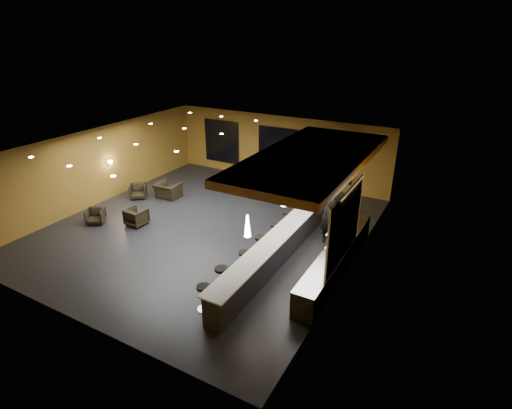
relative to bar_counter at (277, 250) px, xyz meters
The scene contains 36 objects.
floor 3.82m from the bar_counter, 164.68° to the left, with size 12.00×13.00×0.10m, color black.
ceiling 4.86m from the bar_counter, 164.68° to the left, with size 12.00×13.00×0.10m, color black.
wall_back 8.48m from the bar_counter, 115.80° to the left, with size 12.00×0.10×3.50m, color olive.
wall_front 6.76m from the bar_counter, 123.33° to the right, with size 12.00×0.10×3.50m, color olive.
wall_left 9.83m from the bar_counter, behind, with size 0.10×13.00×3.50m, color olive.
wall_right 2.88m from the bar_counter, 22.62° to the left, with size 0.10×13.00×3.50m, color olive.
wood_soffit 3.51m from the bar_counter, 80.07° to the left, with size 3.60×8.00×0.28m, color #A56530.
window_left 10.39m from the bar_counter, 133.86° to the left, with size 2.20×0.06×2.40m, color black.
window_center 8.37m from the bar_counter, 116.13° to the left, with size 2.20×0.06×2.40m, color black.
window_right 7.56m from the bar_counter, 94.99° to the left, with size 2.20×0.06×2.40m, color black.
tile_backsplash 2.75m from the bar_counter, ahead, with size 0.06×3.20×2.40m, color white.
bar_counter is the anchor object (origin of this frame).
bar_top 0.52m from the bar_counter, ahead, with size 0.78×8.10×0.05m, color silver.
prep_counter 2.06m from the bar_counter, 14.04° to the left, with size 0.70×6.00×0.86m, color black.
prep_top 2.10m from the bar_counter, 14.04° to the left, with size 0.72×6.00×0.03m, color silver.
wall_shelf_lower 2.44m from the bar_counter, ahead, with size 0.30×1.50×0.03m, color silver.
wall_shelf_upper 2.67m from the bar_counter, ahead, with size 0.30×1.50×0.03m, color silver.
column 4.77m from the bar_counter, 90.00° to the left, with size 0.60×0.60×3.50m, color olive.
wall_sconce 9.73m from the bar_counter, behind, with size 0.22×0.22×0.22m, color #FFE5B2.
pendant_0 2.72m from the bar_counter, 90.00° to the right, with size 0.20×0.20×0.70m, color white.
pendant_1 1.92m from the bar_counter, 90.00° to the left, with size 0.20×0.20×0.70m, color white.
pendant_2 3.52m from the bar_counter, 90.00° to the left, with size 0.20×0.20×0.70m, color white.
staff_a 2.56m from the bar_counter, 63.63° to the left, with size 0.67×0.44×1.84m, color black.
staff_b 3.38m from the bar_counter, 69.72° to the left, with size 0.76×0.60×1.57m, color black.
staff_c 3.33m from the bar_counter, 61.25° to the left, with size 0.84×0.54×1.71m, color black.
armchair_a 8.12m from the bar_counter, behind, with size 0.69×0.71×0.65m, color black.
armchair_b 6.45m from the bar_counter, behind, with size 0.78×0.81×0.73m, color black.
armchair_c 8.69m from the bar_counter, 166.71° to the left, with size 0.76×0.78×0.71m, color black.
armchair_d 7.73m from the bar_counter, 159.28° to the left, with size 1.13×0.98×0.73m, color black.
bar_stool_0 3.42m from the bar_counter, 101.90° to the right, with size 0.42×0.42×0.83m.
bar_stool_1 2.47m from the bar_counter, 107.43° to the right, with size 0.44×0.44×0.87m.
bar_stool_2 1.28m from the bar_counter, 120.52° to the right, with size 0.41×0.41×0.80m.
bar_stool_3 0.67m from the bar_counter, behind, with size 0.41×0.41×0.82m.
bar_stool_4 1.42m from the bar_counter, 117.85° to the left, with size 0.40×0.40×0.78m.
bar_stool_5 2.45m from the bar_counter, 105.96° to the left, with size 0.44×0.44×0.86m.
bar_stool_6 3.45m from the bar_counter, 103.59° to the left, with size 0.40×0.40×0.79m.
Camera 1 is at (8.87, -11.92, 7.63)m, focal length 28.00 mm.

